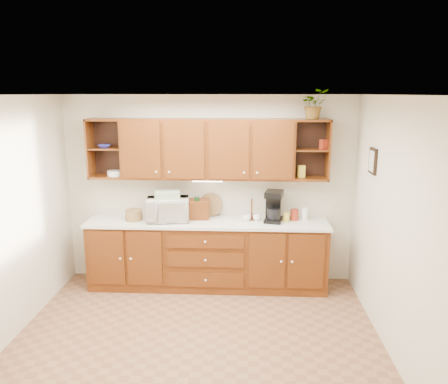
# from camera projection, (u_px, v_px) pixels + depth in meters

# --- Properties ---
(floor) EXTENTS (4.00, 4.00, 0.00)m
(floor) POSITION_uv_depth(u_px,v_px,m) (196.00, 343.00, 4.68)
(floor) COLOR brown
(floor) RESTS_ON ground
(ceiling) EXTENTS (4.00, 4.00, 0.00)m
(ceiling) POSITION_uv_depth(u_px,v_px,m) (192.00, 95.00, 4.10)
(ceiling) COLOR white
(ceiling) RESTS_ON back_wall
(back_wall) EXTENTS (4.00, 0.00, 4.00)m
(back_wall) POSITION_uv_depth(u_px,v_px,m) (209.00, 190.00, 6.09)
(back_wall) COLOR beige
(back_wall) RESTS_ON floor
(left_wall) EXTENTS (0.00, 3.50, 3.50)m
(left_wall) POSITION_uv_depth(u_px,v_px,m) (1.00, 224.00, 4.49)
(left_wall) COLOR beige
(left_wall) RESTS_ON floor
(right_wall) EXTENTS (0.00, 3.50, 3.50)m
(right_wall) POSITION_uv_depth(u_px,v_px,m) (396.00, 230.00, 4.29)
(right_wall) COLOR beige
(right_wall) RESTS_ON floor
(base_cabinets) EXTENTS (3.20, 0.60, 0.90)m
(base_cabinets) POSITION_uv_depth(u_px,v_px,m) (208.00, 255.00, 5.99)
(base_cabinets) COLOR #3D1A06
(base_cabinets) RESTS_ON floor
(countertop) EXTENTS (3.24, 0.64, 0.04)m
(countertop) POSITION_uv_depth(u_px,v_px,m) (207.00, 222.00, 5.87)
(countertop) COLOR silver
(countertop) RESTS_ON base_cabinets
(upper_cabinets) EXTENTS (3.20, 0.33, 0.80)m
(upper_cabinets) POSITION_uv_depth(u_px,v_px,m) (208.00, 149.00, 5.80)
(upper_cabinets) COLOR #3D1A06
(upper_cabinets) RESTS_ON back_wall
(undercabinet_light) EXTENTS (0.40, 0.05, 0.02)m
(undercabinet_light) POSITION_uv_depth(u_px,v_px,m) (207.00, 181.00, 5.84)
(undercabinet_light) COLOR white
(undercabinet_light) RESTS_ON upper_cabinets
(framed_picture) EXTENTS (0.03, 0.24, 0.30)m
(framed_picture) POSITION_uv_depth(u_px,v_px,m) (373.00, 161.00, 5.04)
(framed_picture) COLOR black
(framed_picture) RESTS_ON right_wall
(wicker_basket) EXTENTS (0.28, 0.28, 0.14)m
(wicker_basket) POSITION_uv_depth(u_px,v_px,m) (134.00, 215.00, 5.89)
(wicker_basket) COLOR olive
(wicker_basket) RESTS_ON countertop
(microwave) EXTENTS (0.61, 0.45, 0.31)m
(microwave) POSITION_uv_depth(u_px,v_px,m) (168.00, 210.00, 5.84)
(microwave) COLOR beige
(microwave) RESTS_ON countertop
(towel_stack) EXTENTS (0.36, 0.29, 0.10)m
(towel_stack) POSITION_uv_depth(u_px,v_px,m) (167.00, 195.00, 5.80)
(towel_stack) COLOR #C4BE5C
(towel_stack) RESTS_ON microwave
(wine_bottle) EXTENTS (0.08, 0.08, 0.31)m
(wine_bottle) POSITION_uv_depth(u_px,v_px,m) (197.00, 208.00, 5.91)
(wine_bottle) COLOR black
(wine_bottle) RESTS_ON countertop
(woven_tray) EXTENTS (0.34, 0.15, 0.32)m
(woven_tray) POSITION_uv_depth(u_px,v_px,m) (211.00, 215.00, 6.11)
(woven_tray) COLOR olive
(woven_tray) RESTS_ON countertop
(bread_box) EXTENTS (0.39, 0.26, 0.26)m
(bread_box) POSITION_uv_depth(u_px,v_px,m) (195.00, 209.00, 5.96)
(bread_box) COLOR #3D1A06
(bread_box) RESTS_ON countertop
(mug_tree) EXTENTS (0.28, 0.27, 0.30)m
(mug_tree) POSITION_uv_depth(u_px,v_px,m) (251.00, 216.00, 5.91)
(mug_tree) COLOR #3D1A06
(mug_tree) RESTS_ON countertop
(canister_red) EXTENTS (0.14, 0.14, 0.15)m
(canister_red) POSITION_uv_depth(u_px,v_px,m) (294.00, 215.00, 5.88)
(canister_red) COLOR maroon
(canister_red) RESTS_ON countertop
(canister_white) EXTENTS (0.08, 0.08, 0.18)m
(canister_white) POSITION_uv_depth(u_px,v_px,m) (305.00, 214.00, 5.87)
(canister_white) COLOR white
(canister_white) RESTS_ON countertop
(canister_yellow) EXTENTS (0.09, 0.09, 0.12)m
(canister_yellow) POSITION_uv_depth(u_px,v_px,m) (286.00, 217.00, 5.83)
(canister_yellow) COLOR gold
(canister_yellow) RESTS_ON countertop
(coffee_maker) EXTENTS (0.28, 0.33, 0.42)m
(coffee_maker) POSITION_uv_depth(u_px,v_px,m) (274.00, 207.00, 5.82)
(coffee_maker) COLOR black
(coffee_maker) RESTS_ON countertop
(bowl_stack) EXTENTS (0.22, 0.22, 0.04)m
(bowl_stack) POSITION_uv_depth(u_px,v_px,m) (104.00, 146.00, 5.84)
(bowl_stack) COLOR #282A96
(bowl_stack) RESTS_ON upper_cabinets
(plate_stack) EXTENTS (0.23, 0.23, 0.07)m
(plate_stack) POSITION_uv_depth(u_px,v_px,m) (115.00, 173.00, 5.92)
(plate_stack) COLOR white
(plate_stack) RESTS_ON upper_cabinets
(pantry_box_yellow) EXTENTS (0.10, 0.09, 0.16)m
(pantry_box_yellow) POSITION_uv_depth(u_px,v_px,m) (301.00, 171.00, 5.79)
(pantry_box_yellow) COLOR gold
(pantry_box_yellow) RESTS_ON upper_cabinets
(pantry_box_red) EXTENTS (0.11, 0.10, 0.13)m
(pantry_box_red) POSITION_uv_depth(u_px,v_px,m) (323.00, 144.00, 5.68)
(pantry_box_red) COLOR maroon
(pantry_box_red) RESTS_ON upper_cabinets
(potted_plant) EXTENTS (0.40, 0.36, 0.38)m
(potted_plant) POSITION_uv_depth(u_px,v_px,m) (314.00, 104.00, 5.55)
(potted_plant) COLOR #999999
(potted_plant) RESTS_ON upper_cabinets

